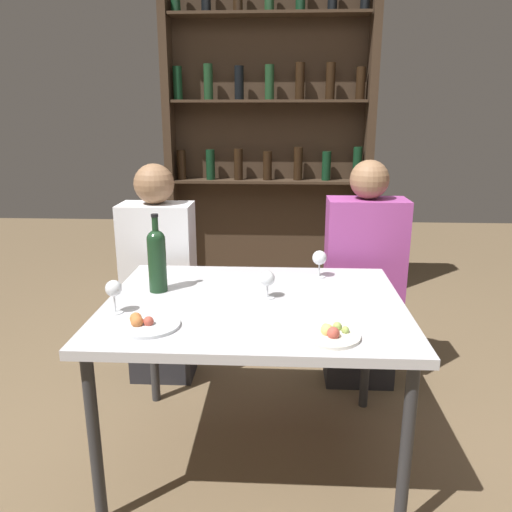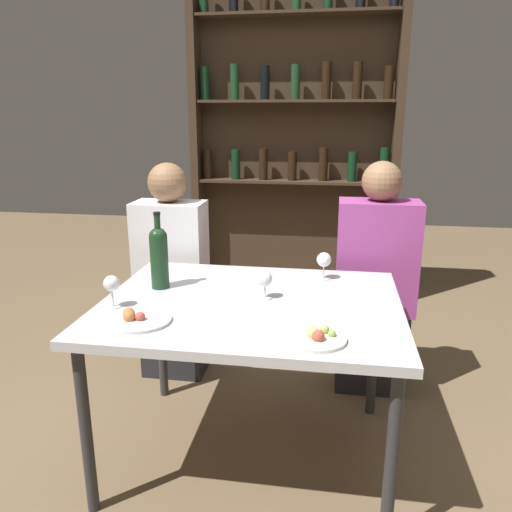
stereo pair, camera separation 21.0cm
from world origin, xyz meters
name	(u,v)px [view 1 (the left image)]	position (x,y,z in m)	size (l,w,h in m)	color
ground_plane	(254,454)	(0.00, 0.00, 0.00)	(10.00, 10.00, 0.00)	brown
dining_table	(254,315)	(0.00, 0.00, 0.66)	(1.20, 0.94, 0.72)	silver
wine_rack_wall	(269,141)	(0.00, 2.01, 1.25)	(1.56, 0.21, 2.39)	#38281C
wine_bottle	(157,258)	(-0.41, 0.10, 0.87)	(0.08, 0.08, 0.33)	#19381E
wine_glass_0	(267,280)	(0.05, 0.04, 0.80)	(0.06, 0.06, 0.11)	silver
wine_glass_1	(319,259)	(0.28, 0.33, 0.81)	(0.07, 0.07, 0.13)	silver
wine_glass_2	(114,290)	(-0.52, -0.14, 0.81)	(0.06, 0.06, 0.13)	silver
food_plate_0	(146,324)	(-0.37, -0.27, 0.73)	(0.22, 0.22, 0.05)	silver
food_plate_1	(331,334)	(0.28, -0.32, 0.73)	(0.21, 0.21, 0.05)	silver
seated_person_left	(159,281)	(-0.55, 0.66, 0.57)	(0.38, 0.22, 1.20)	#26262B
seated_person_right	(363,283)	(0.55, 0.66, 0.58)	(0.41, 0.22, 1.23)	#26262B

